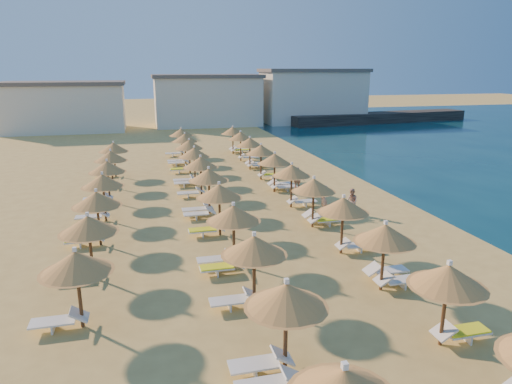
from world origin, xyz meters
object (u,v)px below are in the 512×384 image
object	(u,v)px
parasol_row_east	(292,171)
beachgoer_a	(324,199)
parasol_row_west	(209,176)
jetty	(380,117)
beachgoer_b	(352,202)
beachgoer_c	(297,180)

from	to	relation	value
parasol_row_east	beachgoer_a	distance (m)	2.53
parasol_row_east	parasol_row_west	size ratio (longest dim) A/B	1.00
jetty	beachgoer_b	distance (m)	48.35
parasol_row_east	jetty	bearing A→B (deg)	55.27
beachgoer_a	jetty	bearing A→B (deg)	153.02
parasol_row_east	beachgoer_c	world-z (taller)	parasol_row_east
parasol_row_west	beachgoer_a	distance (m)	6.86
jetty	beachgoer_c	bearing A→B (deg)	-132.62
jetty	parasol_row_west	size ratio (longest dim) A/B	0.76
beachgoer_b	beachgoer_c	bearing A→B (deg)	-170.93
parasol_row_east	beachgoer_a	bearing A→B (deg)	-40.75
beachgoer_c	parasol_row_west	bearing A→B (deg)	-118.13
beachgoer_b	beachgoer_a	size ratio (longest dim) A/B	0.96
jetty	parasol_row_east	xyz separation A→B (m)	(-27.37, -39.49, 1.51)
parasol_row_east	parasol_row_west	bearing A→B (deg)	180.00
beachgoer_c	beachgoer_a	size ratio (longest dim) A/B	1.10
jetty	parasol_row_east	bearing A→B (deg)	-131.82
beachgoer_b	beachgoer_a	world-z (taller)	beachgoer_a
beachgoer_c	beachgoer_a	distance (m)	4.53
beachgoer_b	beachgoer_a	distance (m)	1.62
beachgoer_a	parasol_row_east	bearing A→B (deg)	-125.44
parasol_row_east	beachgoer_c	xyz separation A→B (m)	(1.45, 3.18, -1.37)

